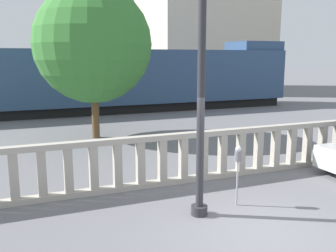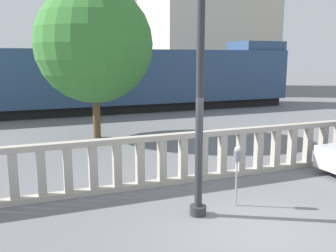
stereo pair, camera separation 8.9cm
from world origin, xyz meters
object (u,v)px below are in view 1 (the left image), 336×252
at_px(parking_meter, 238,159).
at_px(train_near, 103,80).
at_px(tree_left, 93,44).
at_px(lamppost, 202,43).

relative_size(parking_meter, train_near, 0.06).
relative_size(parking_meter, tree_left, 0.22).
bearing_deg(train_near, parking_meter, -91.29).
bearing_deg(parking_meter, tree_left, 100.23).
distance_m(lamppost, tree_left, 8.55).
distance_m(lamppost, parking_meter, 2.69).
height_order(lamppost, train_near, lamppost).
height_order(parking_meter, train_near, train_near).
bearing_deg(lamppost, tree_left, 93.33).
xyz_separation_m(parking_meter, train_near, (0.35, 15.49, 0.88)).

